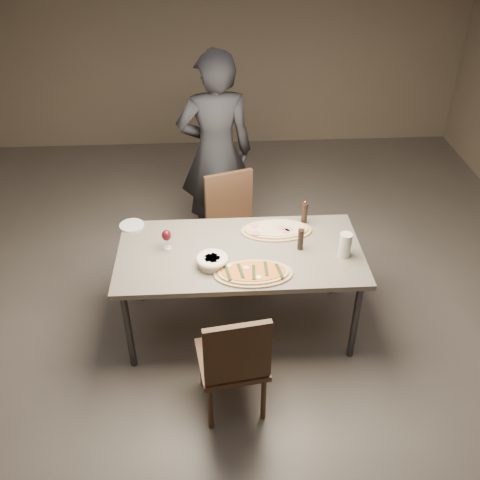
{
  "coord_description": "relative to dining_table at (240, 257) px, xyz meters",
  "views": [
    {
      "loc": [
        -0.18,
        -3.15,
        3.09
      ],
      "look_at": [
        0.0,
        0.0,
        0.85
      ],
      "focal_mm": 40.0,
      "sensor_mm": 36.0,
      "label": 1
    }
  ],
  "objects": [
    {
      "name": "room",
      "position": [
        0.0,
        0.0,
        0.71
      ],
      "size": [
        7.0,
        7.0,
        7.0
      ],
      "color": "#605853",
      "rests_on": "ground"
    },
    {
      "name": "dining_table",
      "position": [
        0.0,
        0.0,
        0.0
      ],
      "size": [
        1.8,
        0.9,
        0.75
      ],
      "color": "#71685D",
      "rests_on": "ground"
    },
    {
      "name": "zucchini_pizza",
      "position": [
        0.08,
        -0.28,
        0.07
      ],
      "size": [
        0.55,
        0.31,
        0.05
      ],
      "rotation": [
        0.0,
        0.0,
        0.39
      ],
      "color": "tan",
      "rests_on": "dining_table"
    },
    {
      "name": "ham_pizza",
      "position": [
        0.3,
        0.24,
        0.07
      ],
      "size": [
        0.55,
        0.3,
        0.04
      ],
      "rotation": [
        0.0,
        0.0,
        0.08
      ],
      "color": "tan",
      "rests_on": "dining_table"
    },
    {
      "name": "bread_basket",
      "position": [
        -0.21,
        -0.17,
        0.11
      ],
      "size": [
        0.23,
        0.23,
        0.08
      ],
      "rotation": [
        0.0,
        0.0,
        -0.24
      ],
      "color": "beige",
      "rests_on": "dining_table"
    },
    {
      "name": "oil_dish",
      "position": [
        -0.04,
        -0.22,
        0.07
      ],
      "size": [
        0.14,
        0.14,
        0.02
      ],
      "rotation": [
        0.0,
        0.0,
        0.4
      ],
      "color": "white",
      "rests_on": "dining_table"
    },
    {
      "name": "pepper_mill_left",
      "position": [
        0.44,
        0.0,
        0.15
      ],
      "size": [
        0.05,
        0.05,
        0.19
      ],
      "rotation": [
        0.0,
        0.0,
        0.24
      ],
      "color": "black",
      "rests_on": "dining_table"
    },
    {
      "name": "pepper_mill_right",
      "position": [
        0.52,
        0.34,
        0.15
      ],
      "size": [
        0.05,
        0.05,
        0.21
      ],
      "rotation": [
        0.0,
        0.0,
        -0.23
      ],
      "color": "black",
      "rests_on": "dining_table"
    },
    {
      "name": "carafe",
      "position": [
        0.75,
        -0.1,
        0.15
      ],
      "size": [
        0.09,
        0.09,
        0.19
      ],
      "rotation": [
        0.0,
        0.0,
        -0.17
      ],
      "color": "silver",
      "rests_on": "dining_table"
    },
    {
      "name": "wine_glass",
      "position": [
        -0.53,
        0.07,
        0.17
      ],
      "size": [
        0.07,
        0.07,
        0.16
      ],
      "rotation": [
        0.0,
        0.0,
        0.39
      ],
      "color": "silver",
      "rests_on": "dining_table"
    },
    {
      "name": "side_plate",
      "position": [
        -0.83,
        0.38,
        0.06
      ],
      "size": [
        0.19,
        0.19,
        0.01
      ],
      "rotation": [
        0.0,
        0.0,
        -0.16
      ],
      "color": "white",
      "rests_on": "dining_table"
    },
    {
      "name": "chair_near",
      "position": [
        -0.09,
        -0.83,
        -0.18
      ],
      "size": [
        0.49,
        0.49,
        0.92
      ],
      "rotation": [
        0.0,
        0.0,
        0.15
      ],
      "color": "#432B1C",
      "rests_on": "ground"
    },
    {
      "name": "chair_far",
      "position": [
        -0.01,
        0.73,
        -0.16
      ],
      "size": [
        0.57,
        0.57,
        0.95
      ],
      "rotation": [
        0.0,
        0.0,
        3.45
      ],
      "color": "#432B1C",
      "rests_on": "ground"
    },
    {
      "name": "diner",
      "position": [
        -0.15,
        1.24,
        0.24
      ],
      "size": [
        0.73,
        0.53,
        1.88
      ],
      "primitive_type": "imported",
      "rotation": [
        0.0,
        0.0,
        3.26
      ],
      "color": "black",
      "rests_on": "ground"
    }
  ]
}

